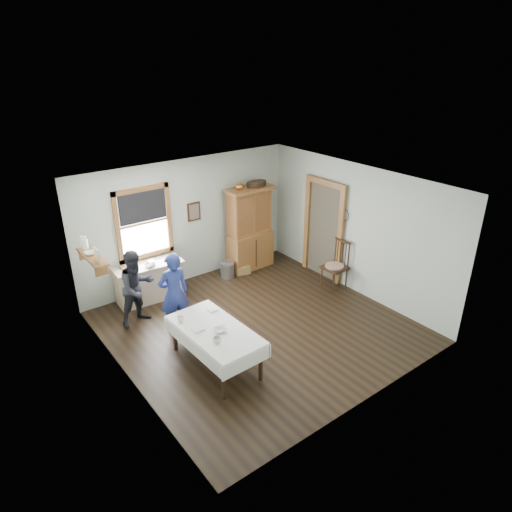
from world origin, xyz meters
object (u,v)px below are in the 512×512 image
Objects in this scene: dining_table at (216,347)px; spindle_chair at (335,265)px; wicker_basket at (242,269)px; figure_dark at (137,290)px; work_counter at (150,282)px; pail at (227,270)px; china_hutch at (250,229)px; woman_blue at (174,296)px.

spindle_chair is at bearing 11.18° from dining_table.
wicker_basket is (-1.16, 1.76, -0.45)m from spindle_chair.
spindle_chair is at bearing -27.68° from figure_dark.
spindle_chair is (3.34, -1.94, 0.15)m from work_counter.
dining_table is at bearing -132.96° from wicker_basket.
pail is (-1.53, 1.82, -0.38)m from spindle_chair.
work_counter is at bearing 147.01° from spindle_chair.
dining_table is 3.50m from spindle_chair.
china_hutch is 1.77× the size of spindle_chair.
work_counter is 4.12× the size of pail.
dining_table is 2.03m from figure_dark.
wicker_basket is 2.82m from figure_dark.
china_hutch is 3.16m from figure_dark.
dining_table is (-0.09, -2.62, -0.05)m from work_counter.
figure_dark is (-3.88, 1.27, 0.13)m from spindle_chair.
dining_table is 1.27× the size of figure_dark.
woman_blue is (-1.94, -1.22, 0.55)m from pail.
pail is (-0.72, -0.12, -0.80)m from china_hutch.
china_hutch is at bearing 9.08° from pail.
work_counter is at bearing 176.09° from pail.
woman_blue reaches higher than pail.
work_counter is 1.27× the size of spindle_chair.
figure_dark is (-2.35, -0.55, 0.51)m from pail.
pail is 1.00× the size of wicker_basket.
figure_dark is at bearing -53.06° from woman_blue.
woman_blue is at bearing 91.88° from dining_table.
spindle_chair reaches higher than dining_table.
spindle_chair is at bearing -68.68° from china_hutch.
pail is at bearing 127.26° from spindle_chair.
dining_table is 1.20× the size of woman_blue.
wicker_basket is at bearing 47.04° from dining_table.
woman_blue is (-3.47, 0.60, 0.17)m from spindle_chair.
china_hutch reaches higher than work_counter.
spindle_chair is 0.80× the size of figure_dark.
spindle_chair is at bearing -49.93° from pail.
woman_blue is at bearing -154.72° from china_hutch.
china_hutch reaches higher than wicker_basket.
pail is at bearing 52.76° from dining_table.
woman_blue reaches higher than work_counter.
dining_table is at bearing -127.24° from pail.
pail is (1.81, -0.12, -0.23)m from work_counter.
work_counter is 2.60m from china_hutch.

